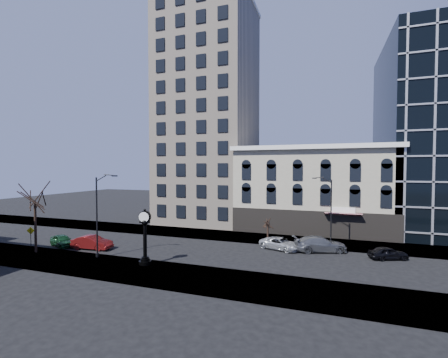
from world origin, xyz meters
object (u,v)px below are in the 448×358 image
at_px(street_clock, 145,239).
at_px(warning_sign, 31,234).
at_px(car_near_a, 62,241).
at_px(car_near_b, 92,242).
at_px(street_lamp_near, 103,193).

xyz_separation_m(street_clock, warning_sign, (-15.13, 0.19, -0.62)).
xyz_separation_m(car_near_a, car_near_b, (4.25, 0.22, 0.08)).
bearing_deg(warning_sign, car_near_a, 31.78).
distance_m(car_near_a, car_near_b, 4.26).
bearing_deg(car_near_b, warning_sign, 109.89).
bearing_deg(street_clock, car_near_b, 144.99).
bearing_deg(car_near_a, car_near_b, -64.78).
relative_size(warning_sign, car_near_a, 0.64).
distance_m(street_clock, car_near_a, 13.80).
distance_m(street_clock, street_lamp_near, 6.88).
bearing_deg(street_lamp_near, street_clock, -24.56).
height_order(car_near_a, car_near_b, car_near_b).
bearing_deg(car_near_a, street_lamp_near, -83.26).
distance_m(warning_sign, car_near_b, 6.73).
relative_size(street_lamp_near, car_near_a, 2.16).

